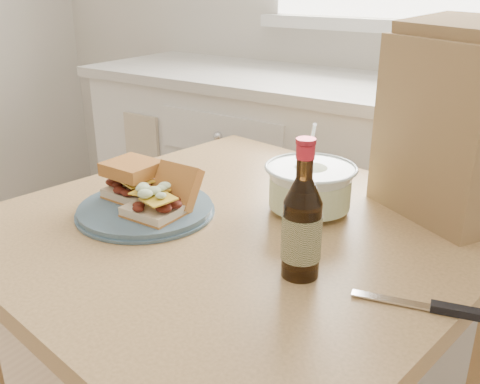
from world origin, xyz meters
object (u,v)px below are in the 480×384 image
Objects in this scene: plate at (146,209)px; beer_bottle at (302,226)px; paper_bag at (453,130)px; dining_table at (238,271)px; coleslaw_bowl at (310,189)px.

beer_bottle is at bearing -5.38° from plate.
paper_bag is (0.13, 0.42, 0.10)m from beer_bottle.
paper_bag is at bearing 94.52° from beer_bottle.
dining_table is 0.55m from paper_bag.
beer_bottle reaches higher than dining_table.
dining_table is 2.94× the size of paper_bag.
paper_bag is at bearing 51.36° from dining_table.
beer_bottle reaches higher than plate.
dining_table is 0.24m from coleslaw_bowl.
beer_bottle is 0.45m from paper_bag.
dining_table is 5.45× the size of coleslaw_bowl.
paper_bag is at bearing 35.34° from plate.
coleslaw_bowl reaches higher than plate.
paper_bag reaches higher than coleslaw_bowl.
beer_bottle is (0.41, -0.04, 0.08)m from plate.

